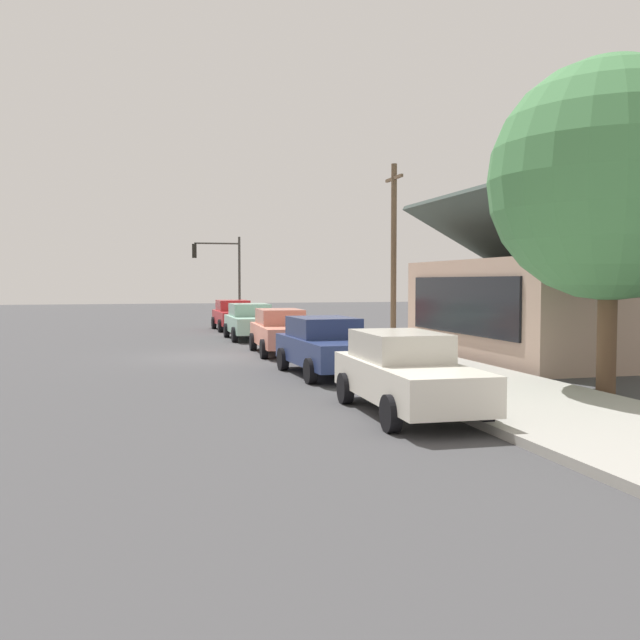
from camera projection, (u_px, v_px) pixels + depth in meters
ground_plane at (206, 357)px, 24.31m from camera, size 120.00×120.00×0.00m
sidewalk_curb at (362, 351)px, 25.72m from camera, size 60.00×4.20×0.16m
car_cherry at (234, 315)px, 37.84m from camera, size 4.41×2.07×1.59m
car_seafoam at (251, 321)px, 31.86m from camera, size 4.43×2.09×1.59m
car_coral at (281, 331)px, 25.55m from camera, size 4.71×2.06×1.59m
car_navy at (327, 346)px, 19.72m from camera, size 4.70×2.23×1.59m
car_ivory at (406, 372)px, 13.93m from camera, size 4.81×2.00×1.59m
storefront_building at (567, 304)px, 24.24m from camera, size 10.00×8.24×5.55m
shade_tree at (610, 181)px, 16.26m from camera, size 5.54×5.54×7.69m
traffic_light_main at (221, 266)px, 41.24m from camera, size 0.37×2.79×5.20m
utility_pole_wooden at (394, 250)px, 29.73m from camera, size 1.80×0.24×7.50m
fire_hydrant_red at (349, 348)px, 22.38m from camera, size 0.22×0.22×0.71m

